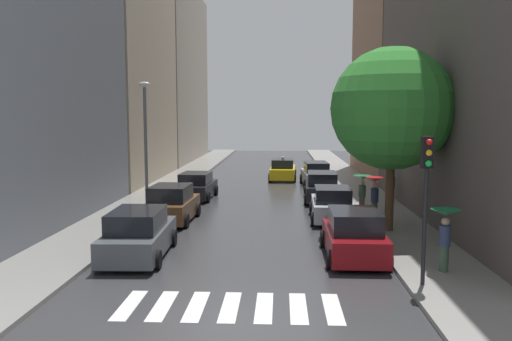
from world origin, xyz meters
TOP-DOWN VIEW (x-y plane):
  - ground_plane at (0.00, 24.00)m, footprint 28.00×72.00m
  - sidewalk_left at (-6.50, 24.00)m, footprint 3.00×72.00m
  - sidewalk_right at (6.50, 24.00)m, footprint 3.00×72.00m
  - crosswalk_stripes at (0.00, 1.07)m, footprint 5.85×2.20m
  - building_left_mid at (-11.00, 26.58)m, footprint 6.00×14.54m
  - building_left_far at (-11.00, 43.95)m, footprint 6.00×19.21m
  - building_right_mid at (11.00, 30.42)m, footprint 6.00×14.57m
  - parked_car_left_nearest at (-3.73, 5.70)m, footprint 2.27×4.67m
  - parked_car_left_second at (-3.84, 11.79)m, footprint 2.27×4.14m
  - parked_car_left_third at (-3.75, 18.45)m, footprint 2.25×4.19m
  - parked_car_right_nearest at (3.92, 5.95)m, footprint 2.15×4.30m
  - parked_car_right_second at (3.80, 12.43)m, footprint 2.18×4.07m
  - parked_car_right_third at (3.74, 18.09)m, footprint 2.22×4.66m
  - parked_car_right_fourth at (3.83, 24.45)m, footprint 2.15×4.83m
  - taxi_midroad at (1.49, 27.89)m, footprint 2.21×4.53m
  - pedestrian_foreground at (5.73, 12.06)m, footprint 0.91×0.91m
  - pedestrian_near_tree at (7.56, 16.84)m, footprint 0.36×0.36m
  - pedestrian_by_kerb at (5.47, 14.11)m, footprint 0.92×0.92m
  - pedestrian_far_side at (6.46, 4.03)m, footprint 0.92×0.92m
  - street_tree_right at (5.94, 9.78)m, footprint 5.12×5.12m
  - traffic_light_right_corner at (5.45, 2.68)m, footprint 0.30×0.42m
  - lamp_post_left at (-5.55, 13.83)m, footprint 0.60×0.28m

SIDE VIEW (x-z plane):
  - ground_plane at x=0.00m, z-range -0.04..0.00m
  - crosswalk_stripes at x=0.00m, z-range 0.00..0.01m
  - sidewalk_left at x=-6.50m, z-range 0.00..0.15m
  - sidewalk_right at x=6.50m, z-range 0.00..0.15m
  - parked_car_left_third at x=-3.75m, z-range -0.05..1.55m
  - parked_car_right_second at x=3.80m, z-range -0.05..1.58m
  - taxi_midroad at x=1.49m, z-range -0.14..1.67m
  - parked_car_right_third at x=3.74m, z-range -0.06..1.66m
  - parked_car_right_fourth at x=3.83m, z-range -0.06..1.67m
  - parked_car_right_nearest at x=3.92m, z-range -0.06..1.68m
  - parked_car_left_nearest at x=-3.73m, z-range -0.06..1.68m
  - parked_car_left_second at x=-3.84m, z-range -0.06..1.69m
  - pedestrian_near_tree at x=7.56m, z-range 0.19..1.88m
  - pedestrian_by_kerb at x=5.47m, z-range 0.54..2.38m
  - pedestrian_far_side at x=6.46m, z-range 0.56..2.54m
  - pedestrian_foreground at x=5.73m, z-range 0.56..2.56m
  - traffic_light_right_corner at x=5.45m, z-range 1.14..5.44m
  - lamp_post_left at x=-5.55m, z-range 0.67..7.22m
  - street_tree_right at x=5.94m, z-range 1.44..9.16m
  - building_left_mid at x=-11.00m, z-range 0.00..17.33m
  - building_left_far at x=-11.00m, z-range 0.00..18.56m
  - building_right_mid at x=11.00m, z-range 0.00..23.35m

